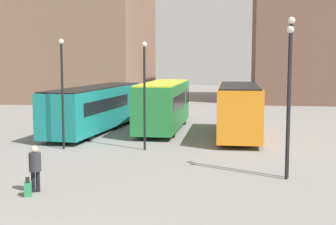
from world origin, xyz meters
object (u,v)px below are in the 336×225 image
(bus_1, at_px, (164,104))
(lamp_post_0, at_px, (144,87))
(lamp_post_3, at_px, (289,91))
(bus_2, at_px, (239,109))
(lamp_post_2, at_px, (290,86))
(lamp_post_1, at_px, (62,85))
(bus_0, at_px, (97,106))
(traveler, at_px, (35,165))
(suitcase, at_px, (28,189))

(bus_1, bearing_deg, lamp_post_0, -178.89)
(lamp_post_3, bearing_deg, bus_2, 100.15)
(lamp_post_2, distance_m, lamp_post_3, 0.35)
(lamp_post_1, xyz_separation_m, lamp_post_2, (11.17, -4.61, 0.30))
(bus_0, xyz_separation_m, lamp_post_3, (11.29, -11.66, 1.90))
(bus_1, relative_size, traveler, 5.71)
(traveler, distance_m, suitcase, 0.91)
(suitcase, bearing_deg, bus_2, -50.81)
(lamp_post_1, bearing_deg, lamp_post_3, -23.74)
(suitcase, xyz_separation_m, lamp_post_1, (-1.92, 8.53, 3.17))
(traveler, height_order, lamp_post_1, lamp_post_1)
(bus_2, height_order, lamp_post_1, lamp_post_1)
(lamp_post_0, distance_m, lamp_post_2, 8.46)
(lamp_post_3, bearing_deg, lamp_post_0, 142.12)
(lamp_post_1, xyz_separation_m, lamp_post_3, (11.10, -4.88, 0.10))
(bus_2, xyz_separation_m, lamp_post_1, (-9.28, -5.30, 1.68))
(traveler, relative_size, lamp_post_0, 0.30)
(bus_1, bearing_deg, traveler, 172.08)
(lamp_post_1, bearing_deg, bus_1, 60.69)
(bus_0, xyz_separation_m, lamp_post_2, (11.35, -11.38, 2.09))
(lamp_post_3, bearing_deg, lamp_post_1, 156.26)
(lamp_post_2, bearing_deg, bus_1, 119.60)
(bus_0, distance_m, lamp_post_3, 16.34)
(traveler, xyz_separation_m, lamp_post_1, (-1.98, 8.02, 2.42))
(lamp_post_2, relative_size, lamp_post_3, 1.06)
(bus_0, bearing_deg, bus_1, -74.76)
(bus_0, relative_size, bus_1, 1.30)
(bus_0, distance_m, lamp_post_0, 8.03)
(bus_0, relative_size, traveler, 7.43)
(lamp_post_0, height_order, lamp_post_1, lamp_post_1)
(bus_2, xyz_separation_m, lamp_post_0, (-4.94, -4.93, 1.60))
(bus_0, height_order, bus_1, bus_1)
(traveler, xyz_separation_m, lamp_post_2, (9.20, 3.41, 2.72))
(lamp_post_2, bearing_deg, bus_0, 134.93)
(lamp_post_1, bearing_deg, lamp_post_2, -22.40)
(suitcase, height_order, lamp_post_3, lamp_post_3)
(bus_2, relative_size, traveler, 5.41)
(lamp_post_2, bearing_deg, lamp_post_3, -103.55)
(bus_1, distance_m, lamp_post_1, 8.84)
(bus_0, distance_m, lamp_post_2, 16.21)
(bus_0, bearing_deg, lamp_post_3, -130.90)
(suitcase, height_order, lamp_post_0, lamp_post_0)
(bus_2, distance_m, lamp_post_2, 10.28)
(lamp_post_1, bearing_deg, suitcase, -77.32)
(bus_2, height_order, lamp_post_3, lamp_post_3)
(bus_2, bearing_deg, traveler, 150.79)
(bus_1, distance_m, lamp_post_3, 14.33)
(lamp_post_1, relative_size, lamp_post_3, 0.97)
(lamp_post_0, bearing_deg, lamp_post_3, -37.88)
(bus_2, height_order, lamp_post_2, lamp_post_2)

